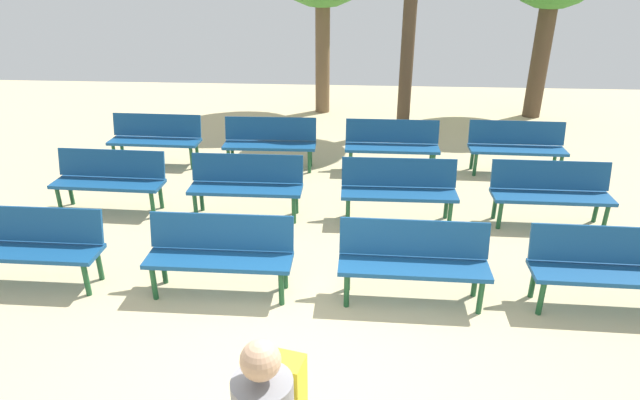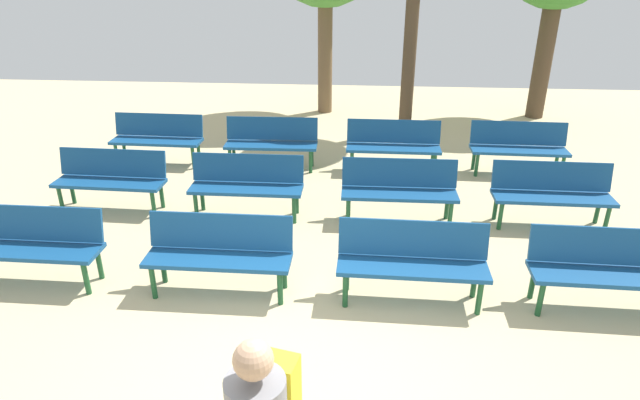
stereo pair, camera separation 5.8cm
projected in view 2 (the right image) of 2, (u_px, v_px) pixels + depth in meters
The scene contains 13 objects.
ground_plane at pixel (295, 395), 4.65m from camera, with size 24.00×24.00×0.00m, color #CCB789.
bench_r0_c0 at pixel (32, 241), 6.09m from camera, with size 1.60×0.50×0.87m.
bench_r0_c1 at pixel (219, 250), 5.91m from camera, with size 1.60×0.49×0.87m.
bench_r0_c2 at pixel (412, 258), 5.76m from camera, with size 1.61×0.51×0.87m.
bench_r0_c3 at pixel (609, 266), 5.61m from camera, with size 1.61×0.52×0.87m.
bench_r1_c0 at pixel (111, 176), 7.86m from camera, with size 1.61×0.53×0.87m.
bench_r1_c1 at pixel (247, 182), 7.67m from camera, with size 1.60×0.48×0.87m.
bench_r1_c2 at pixel (399, 187), 7.50m from camera, with size 1.60×0.49×0.87m.
bench_r1_c3 at pixel (552, 191), 7.39m from camera, with size 1.61×0.50×0.87m.
bench_r2_c0 at pixel (158, 136), 9.60m from camera, with size 1.61×0.52×0.87m.
bench_r2_c1 at pixel (271, 140), 9.39m from camera, with size 1.61×0.51×0.87m.
bench_r2_c2 at pixel (393, 143), 9.24m from camera, with size 1.60×0.49×0.87m.
bench_r2_c3 at pixel (519, 145), 9.15m from camera, with size 1.61×0.52×0.87m.
Camera 2 is at (0.49, -3.50, 3.47)m, focal length 30.23 mm.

